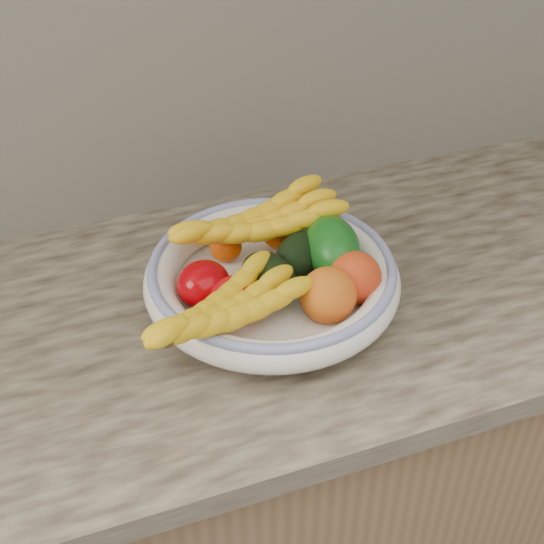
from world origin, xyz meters
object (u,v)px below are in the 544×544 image
at_px(banana_bunch_back, 256,227).
at_px(banana_bunch_front, 224,314).
at_px(fruit_bowl, 272,278).
at_px(green_mango, 332,248).

bearing_deg(banana_bunch_back, banana_bunch_front, -127.80).
bearing_deg(fruit_bowl, banana_bunch_front, -138.49).
bearing_deg(fruit_bowl, banana_bunch_back, 87.54).
xyz_separation_m(green_mango, banana_bunch_back, (-0.10, 0.08, 0.01)).
distance_m(fruit_bowl, banana_bunch_back, 0.09).
relative_size(banana_bunch_back, banana_bunch_front, 1.08).
relative_size(green_mango, banana_bunch_back, 0.42).
relative_size(fruit_bowl, banana_bunch_front, 1.41).
xyz_separation_m(fruit_bowl, banana_bunch_front, (-0.10, -0.09, 0.03)).
bearing_deg(banana_bunch_back, fruit_bowl, -98.71).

